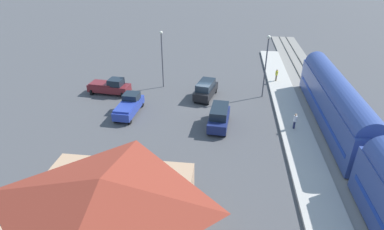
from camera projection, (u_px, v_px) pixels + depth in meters
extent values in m
plane|color=#4C4C4F|center=(205.00, 103.00, 38.42)|extent=(200.00, 200.00, 0.00)
cube|color=gray|center=(322.00, 108.00, 36.86)|extent=(4.80, 70.00, 0.18)
cube|color=#59544C|center=(328.00, 108.00, 36.71)|extent=(0.10, 70.00, 0.12)
cube|color=#59544C|center=(316.00, 107.00, 36.87)|extent=(0.10, 70.00, 0.12)
cube|color=#B7B2A8|center=(287.00, 106.00, 37.27)|extent=(3.20, 46.00, 0.30)
cube|color=#33478C|center=(333.00, 105.00, 32.90)|extent=(2.90, 19.98, 3.70)
cube|color=#19389E|center=(319.00, 107.00, 33.20)|extent=(0.04, 18.38, 0.36)
cylinder|color=#33478C|center=(337.00, 90.00, 32.08)|extent=(2.75, 19.18, 2.76)
cube|color=tan|center=(108.00, 227.00, 18.65)|extent=(9.49, 8.62, 3.92)
pyramid|color=maroon|center=(102.00, 191.00, 17.33)|extent=(10.29, 9.42, 1.74)
cube|color=#4C3323|center=(131.00, 190.00, 22.88)|extent=(1.10, 0.08, 2.10)
cylinder|color=#23284C|center=(294.00, 125.00, 32.10)|extent=(0.22, 0.22, 0.85)
cylinder|color=silver|center=(295.00, 119.00, 31.76)|extent=(0.36, 0.36, 0.62)
sphere|color=tan|center=(296.00, 115.00, 31.56)|extent=(0.24, 0.24, 0.24)
cylinder|color=brown|center=(276.00, 78.00, 44.01)|extent=(0.22, 0.22, 0.85)
cylinder|color=yellow|center=(277.00, 73.00, 43.67)|extent=(0.36, 0.36, 0.62)
sphere|color=tan|center=(277.00, 70.00, 43.46)|extent=(0.24, 0.24, 0.24)
cube|color=navy|center=(219.00, 119.00, 32.89)|extent=(2.27, 5.02, 1.00)
cube|color=#19232D|center=(219.00, 111.00, 32.58)|extent=(1.94, 3.53, 0.88)
cylinder|color=black|center=(225.00, 133.00, 31.34)|extent=(0.22, 0.68, 0.68)
cylinder|color=black|center=(208.00, 132.00, 31.62)|extent=(0.22, 0.68, 0.68)
cylinder|color=black|center=(228.00, 116.00, 34.63)|extent=(0.22, 0.68, 0.68)
cylinder|color=black|center=(213.00, 115.00, 34.92)|extent=(0.22, 0.68, 0.68)
cube|color=#283D9E|center=(129.00, 107.00, 35.41)|extent=(2.23, 5.49, 0.92)
cube|color=#19232D|center=(131.00, 97.00, 35.89)|extent=(1.81, 1.81, 0.84)
cylinder|color=black|center=(129.00, 103.00, 37.63)|extent=(0.22, 0.76, 0.76)
cylinder|color=black|center=(142.00, 104.00, 37.37)|extent=(0.22, 0.76, 0.76)
cylinder|color=black|center=(115.00, 119.00, 33.89)|extent=(0.22, 0.76, 0.76)
cylinder|color=black|center=(130.00, 121.00, 33.63)|extent=(0.22, 0.76, 0.76)
cube|color=#283D9E|center=(126.00, 107.00, 34.33)|extent=(2.01, 3.06, 0.20)
cube|color=maroon|center=(109.00, 88.00, 40.54)|extent=(5.55, 2.43, 0.92)
cube|color=#19232D|center=(116.00, 82.00, 39.94)|extent=(1.87, 1.87, 0.84)
cylinder|color=black|center=(128.00, 90.00, 41.10)|extent=(0.22, 0.76, 0.76)
cylinder|color=black|center=(122.00, 95.00, 39.62)|extent=(0.22, 0.76, 0.76)
cylinder|color=black|center=(98.00, 87.00, 41.90)|extent=(0.22, 0.76, 0.76)
cylinder|color=black|center=(92.00, 92.00, 40.42)|extent=(0.22, 0.76, 0.76)
cube|color=maroon|center=(102.00, 83.00, 40.46)|extent=(3.12, 2.12, 0.20)
cube|color=black|center=(206.00, 91.00, 39.47)|extent=(2.91, 5.19, 1.00)
cube|color=#19232D|center=(206.00, 85.00, 38.91)|extent=(2.38, 3.71, 0.88)
cylinder|color=black|center=(204.00, 89.00, 41.54)|extent=(0.22, 0.68, 0.68)
cylinder|color=black|center=(216.00, 90.00, 41.05)|extent=(0.22, 0.68, 0.68)
cylinder|color=black|center=(195.00, 100.00, 38.36)|extent=(0.22, 0.68, 0.68)
cylinder|color=black|center=(208.00, 102.00, 37.87)|extent=(0.22, 0.68, 0.68)
cylinder|color=#515156|center=(265.00, 69.00, 38.31)|extent=(0.16, 0.16, 7.53)
sphere|color=#EAE5C6|center=(269.00, 37.00, 36.46)|extent=(0.44, 0.44, 0.44)
cylinder|color=#515156|center=(162.00, 62.00, 41.29)|extent=(0.16, 0.16, 7.30)
sphere|color=#EAE5C6|center=(161.00, 33.00, 39.49)|extent=(0.44, 0.44, 0.44)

